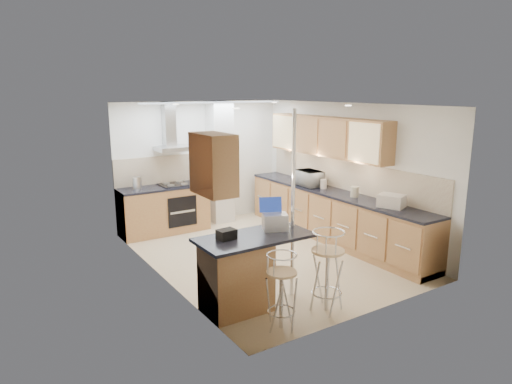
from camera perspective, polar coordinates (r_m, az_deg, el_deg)
ground at (r=7.77m, az=1.11°, el=-7.86°), size 4.80×4.80×0.00m
room_shell at (r=7.86m, az=1.61°, el=4.00°), size 3.64×4.84×2.51m
right_counter at (r=8.52m, az=9.56°, el=-2.93°), size 0.63×4.40×0.92m
back_counter at (r=9.01m, az=-11.42°, el=-2.14°), size 1.70×0.63×0.92m
peninsula at (r=5.90m, az=-0.18°, el=-9.80°), size 1.47×0.72×0.94m
microwave at (r=8.78m, az=6.71°, el=1.71°), size 0.39×0.55×0.30m
laptop at (r=5.96m, az=2.38°, el=-3.73°), size 0.38×0.34×0.22m
bag at (r=5.62m, az=-3.71°, el=-5.29°), size 0.24×0.18×0.12m
bar_stool_near at (r=5.39m, az=3.19°, el=-12.26°), size 0.44×0.44×0.92m
bar_stool_end at (r=5.82m, az=8.90°, el=-9.73°), size 0.61×0.61×1.06m
jar_a at (r=8.59m, az=8.43°, el=0.99°), size 0.14×0.14×0.17m
jar_b at (r=9.15m, az=6.53°, el=1.67°), size 0.14×0.14×0.14m
jar_c at (r=8.03m, az=12.22°, el=0.04°), size 0.15×0.15×0.18m
jar_d at (r=8.05m, az=12.28°, el=-0.08°), size 0.10×0.10×0.14m
bread_bin at (r=7.48m, az=16.60°, el=-1.06°), size 0.42×0.47×0.20m
kettle at (r=8.72m, az=-14.64°, el=1.10°), size 0.16×0.16×0.24m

